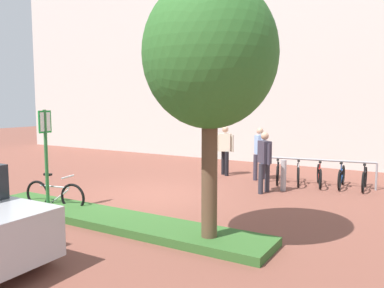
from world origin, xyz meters
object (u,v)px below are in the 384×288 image
(person_suited_dark, at_px, (264,158))
(person_casual_tan, at_px, (260,150))
(bike_at_sign, at_px, (55,195))
(tree_sidewalk, at_px, (210,56))
(person_shirt_white, at_px, (225,147))
(bike_rack_cluster, at_px, (319,175))
(parking_sign_post, at_px, (46,145))
(bollard_steel, at_px, (283,175))

(person_suited_dark, xyz_separation_m, person_casual_tan, (-0.80, 1.75, 0.00))
(person_casual_tan, bearing_deg, bike_at_sign, -115.94)
(tree_sidewalk, height_order, bike_at_sign, tree_sidewalk)
(tree_sidewalk, distance_m, person_shirt_white, 7.21)
(bike_rack_cluster, bearing_deg, parking_sign_post, -129.11)
(person_suited_dark, relative_size, person_casual_tan, 1.00)
(parking_sign_post, distance_m, bike_at_sign, 1.21)
(bollard_steel, xyz_separation_m, person_casual_tan, (-1.19, 1.22, 0.53))
(tree_sidewalk, xyz_separation_m, person_suited_dark, (-0.59, 4.38, -2.34))
(bike_at_sign, distance_m, person_suited_dark, 5.60)
(bike_at_sign, height_order, bike_rack_cluster, bike_at_sign)
(tree_sidewalk, distance_m, bike_at_sign, 5.20)
(bike_at_sign, height_order, bollard_steel, bollard_steel)
(parking_sign_post, relative_size, bike_rack_cluster, 0.75)
(bike_at_sign, bearing_deg, person_suited_dark, 48.57)
(tree_sidewalk, height_order, bike_rack_cluster, tree_sidewalk)
(bike_rack_cluster, bearing_deg, person_casual_tan, 179.81)
(bike_rack_cluster, height_order, person_casual_tan, person_casual_tan)
(person_suited_dark, xyz_separation_m, person_shirt_white, (-2.12, 1.88, 0.00))
(bike_at_sign, relative_size, person_casual_tan, 0.97)
(person_shirt_white, bearing_deg, person_casual_tan, -5.77)
(tree_sidewalk, xyz_separation_m, bike_rack_cluster, (0.55, 6.12, -2.97))
(bike_at_sign, bearing_deg, parking_sign_post, -126.84)
(parking_sign_post, height_order, bike_at_sign, parking_sign_post)
(bollard_steel, bearing_deg, bike_at_sign, -130.90)
(bike_at_sign, relative_size, person_suited_dark, 0.97)
(person_casual_tan, bearing_deg, bike_rack_cluster, -0.19)
(bike_rack_cluster, bearing_deg, bollard_steel, -121.51)
(tree_sidewalk, distance_m, bollard_steel, 5.69)
(person_suited_dark, height_order, person_shirt_white, same)
(bollard_steel, height_order, person_shirt_white, person_shirt_white)
(parking_sign_post, bearing_deg, bike_rack_cluster, 50.89)
(bollard_steel, bearing_deg, tree_sidewalk, -87.71)
(tree_sidewalk, height_order, bollard_steel, tree_sidewalk)
(bike_rack_cluster, xyz_separation_m, person_suited_dark, (-1.13, -1.74, 0.64))
(parking_sign_post, distance_m, bollard_steel, 6.47)
(parking_sign_post, distance_m, person_suited_dark, 5.75)
(bollard_steel, relative_size, person_shirt_white, 0.52)
(bike_at_sign, bearing_deg, person_casual_tan, 64.06)
(person_suited_dark, bearing_deg, bollard_steel, 53.56)
(parking_sign_post, bearing_deg, bollard_steel, 49.20)
(person_suited_dark, bearing_deg, bike_at_sign, -131.43)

